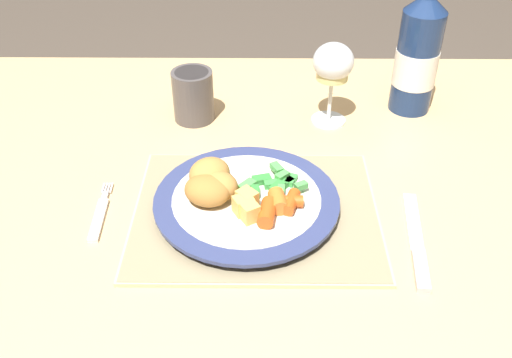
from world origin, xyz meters
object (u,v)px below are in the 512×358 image
Objects in this scene: dinner_plate at (247,202)px; table_knife at (417,247)px; dining_table at (275,220)px; fork at (100,215)px; drinking_cup at (193,95)px; bottle at (418,53)px; wine_glass at (333,66)px.

dinner_plate is 1.36× the size of table_knife.
dining_table is 0.28m from fork.
dinner_plate is 2.88× the size of drinking_cup.
fork is at bearing -159.31° from dining_table.
bottle is at bearing 45.87° from dinner_plate.
wine_glass is (0.10, 0.17, 0.19)m from dining_table.
dinner_plate is 0.28m from drinking_cup.
table_knife is at bearing -75.06° from wine_glass.
dining_table is at bearing -138.60° from bottle.
dinner_plate is 0.30m from wine_glass.
bottle is (0.06, 0.37, 0.10)m from table_knife.
dinner_plate is at bearing -134.13° from bottle.
bottle is (0.15, 0.05, 0.00)m from wine_glass.
dining_table is 7.76× the size of table_knife.
wine_glass is 1.61× the size of drinking_cup.
table_knife reaches higher than fork.
table_knife is 0.39m from bottle.
table_knife is 2.12× the size of drinking_cup.
dinner_plate is 0.92× the size of bottle.
dinner_plate is at bearing -69.12° from drinking_cup.
dinner_plate reaches higher than fork.
fork is at bearing -147.85° from bottle.
dining_table is at bearing 20.69° from fork.
dining_table is at bearing -51.31° from drinking_cup.
table_knife is at bearing -45.71° from drinking_cup.
dinner_plate is 0.21m from fork.
table_knife is at bearing -99.81° from bottle.
dinner_plate reaches higher than dining_table.
wine_glass is at bearing 104.94° from table_knife.
wine_glass reaches higher than drinking_cup.
table_knife is at bearing -8.07° from fork.
fork is at bearing 171.93° from table_knife.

